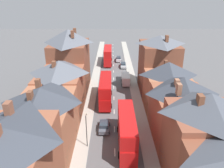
# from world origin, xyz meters

# --- Properties ---
(pavement_left) EXTENTS (2.20, 104.00, 0.14)m
(pavement_left) POSITION_xyz_m (-5.10, 38.00, 0.07)
(pavement_left) COLOR #A8A399
(pavement_left) RESTS_ON ground
(pavement_right) EXTENTS (2.20, 104.00, 0.14)m
(pavement_right) POSITION_xyz_m (5.10, 38.00, 0.07)
(pavement_right) COLOR #A8A399
(pavement_right) RESTS_ON ground
(centre_line_dashes) EXTENTS (0.14, 97.80, 0.01)m
(centre_line_dashes) POSITION_xyz_m (0.00, 36.00, 0.01)
(centre_line_dashes) COLOR silver
(centre_line_dashes) RESTS_ON ground
(terrace_row_left) EXTENTS (8.00, 52.48, 14.58)m
(terrace_row_left) POSITION_xyz_m (-10.19, 15.55, 5.88)
(terrace_row_left) COLOR beige
(terrace_row_left) RESTS_ON ground
(terrace_row_right) EXTENTS (8.00, 51.75, 13.84)m
(terrace_row_right) POSITION_xyz_m (10.18, 13.36, 5.82)
(terrace_row_right) COLOR brown
(terrace_row_right) RESTS_ON ground
(double_decker_bus_lead) EXTENTS (2.74, 10.80, 5.30)m
(double_decker_bus_lead) POSITION_xyz_m (1.79, 13.82, 2.82)
(double_decker_bus_lead) COLOR red
(double_decker_bus_lead) RESTS_ON ground
(double_decker_bus_mid_street) EXTENTS (2.74, 10.80, 5.30)m
(double_decker_bus_mid_street) POSITION_xyz_m (-1.81, 56.03, 2.82)
(double_decker_bus_mid_street) COLOR red
(double_decker_bus_mid_street) RESTS_ON ground
(double_decker_bus_far_approaching) EXTENTS (2.74, 10.80, 5.30)m
(double_decker_bus_far_approaching) POSITION_xyz_m (-1.81, 28.49, 2.82)
(double_decker_bus_far_approaching) COLOR #B70F0F
(double_decker_bus_far_approaching) RESTS_ON ground
(car_near_silver) EXTENTS (1.90, 4.00, 1.57)m
(car_near_silver) POSITION_xyz_m (-1.80, 17.78, 0.80)
(car_near_silver) COLOR #4C515B
(car_near_silver) RESTS_ON ground
(car_parked_left_a) EXTENTS (1.90, 4.54, 1.60)m
(car_parked_left_a) POSITION_xyz_m (3.10, 51.87, 0.81)
(car_parked_left_a) COLOR #B7BABF
(car_parked_left_a) RESTS_ON ground
(car_parked_right_a) EXTENTS (1.90, 4.51, 1.65)m
(car_parked_right_a) POSITION_xyz_m (1.80, 58.57, 0.83)
(car_parked_right_a) COLOR #B7BABF
(car_parked_right_a) RESTS_ON ground
(delivery_van) EXTENTS (2.20, 5.20, 2.41)m
(delivery_van) POSITION_xyz_m (3.10, 38.42, 1.34)
(delivery_van) COLOR white
(delivery_van) RESTS_ON ground
(street_lamp) EXTENTS (0.20, 1.12, 5.50)m
(street_lamp) POSITION_xyz_m (-4.25, 13.43, 3.24)
(street_lamp) COLOR black
(street_lamp) RESTS_ON ground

